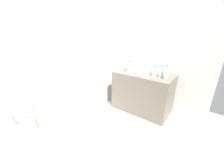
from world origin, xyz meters
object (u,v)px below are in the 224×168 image
at_px(water_bottle_0, 161,72).
at_px(drinking_glass_2, 165,75).
at_px(toilet, 24,114).
at_px(bath_mat, 101,113).
at_px(water_bottle_4, 123,65).
at_px(drinking_glass_1, 129,68).
at_px(sink_faucet, 146,70).
at_px(sink_basin, 142,72).
at_px(water_bottle_1, 166,73).
at_px(drinking_glass_0, 133,70).
at_px(bathtub, 84,92).
at_px(water_bottle_2, 129,66).
at_px(toilet_paper_roll, 12,137).
at_px(water_bottle_3, 154,71).

bearing_deg(water_bottle_0, drinking_glass_2, -67.33).
relative_size(toilet, bath_mat, 1.29).
distance_m(toilet, water_bottle_0, 2.49).
bearing_deg(water_bottle_0, water_bottle_4, 89.52).
height_order(drinking_glass_1, bath_mat, drinking_glass_1).
height_order(water_bottle_4, drinking_glass_1, water_bottle_4).
distance_m(sink_faucet, drinking_glass_2, 0.45).
relative_size(sink_basin, drinking_glass_2, 3.31).
xyz_separation_m(water_bottle_1, drinking_glass_0, (0.05, 0.69, -0.07)).
relative_size(bathtub, water_bottle_2, 7.40).
relative_size(water_bottle_1, bath_mat, 0.44).
relative_size(sink_faucet, drinking_glass_1, 1.95).
height_order(water_bottle_0, drinking_glass_0, water_bottle_0).
relative_size(toilet, drinking_glass_1, 9.37).
xyz_separation_m(sink_basin, bath_mat, (-0.60, 0.59, -0.86)).
distance_m(drinking_glass_0, drinking_glass_2, 0.66).
relative_size(water_bottle_2, toilet_paper_roll, 2.01).
distance_m(sink_faucet, water_bottle_1, 0.51).
distance_m(bathtub, sink_basin, 1.43).
bearing_deg(bath_mat, water_bottle_3, -52.39).
bearing_deg(toilet, sink_basin, 60.02).
bearing_deg(toilet_paper_roll, drinking_glass_1, -22.59).
relative_size(water_bottle_4, drinking_glass_1, 2.88).
relative_size(water_bottle_4, toilet_paper_roll, 1.99).
distance_m(sink_basin, water_bottle_4, 0.47).
relative_size(toilet, water_bottle_4, 3.25).
xyz_separation_m(bathtub, drinking_glass_0, (0.53, -0.97, 0.60)).
xyz_separation_m(drinking_glass_2, toilet_paper_roll, (-2.09, 1.65, -0.83)).
relative_size(bathtub, water_bottle_4, 7.47).
height_order(bathtub, water_bottle_1, bathtub).
xyz_separation_m(drinking_glass_0, drinking_glass_1, (0.04, 0.13, -0.00)).
bearing_deg(bathtub, drinking_glass_2, -71.12).
xyz_separation_m(water_bottle_3, drinking_glass_0, (-0.01, 0.44, -0.04)).
xyz_separation_m(water_bottle_0, water_bottle_2, (-0.03, 0.66, 0.01)).
xyz_separation_m(sink_basin, drinking_glass_2, (0.04, -0.43, 0.02)).
height_order(drinking_glass_0, toilet_paper_roll, drinking_glass_0).
distance_m(toilet, bath_mat, 1.41).
bearing_deg(drinking_glass_0, water_bottle_0, -90.63).
bearing_deg(water_bottle_2, toilet, 152.12).
relative_size(toilet, sink_basin, 2.58).
bearing_deg(toilet, drinking_glass_0, 65.33).
height_order(drinking_glass_1, drinking_glass_2, drinking_glass_2).
distance_m(sink_basin, water_bottle_2, 0.31).
xyz_separation_m(sink_faucet, water_bottle_2, (-0.19, 0.30, 0.07)).
distance_m(drinking_glass_1, bath_mat, 1.12).
bearing_deg(bath_mat, bathtub, 82.29).
height_order(sink_basin, water_bottle_3, water_bottle_3).
relative_size(sink_basin, toilet_paper_roll, 2.51).
distance_m(bathtub, water_bottle_1, 1.85).
xyz_separation_m(sink_faucet, bath_mat, (-0.77, 0.59, -0.88)).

